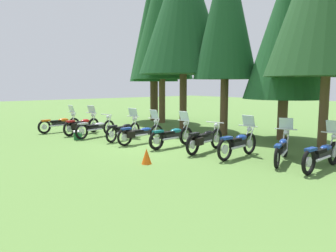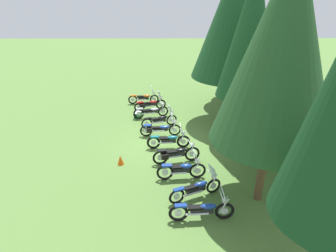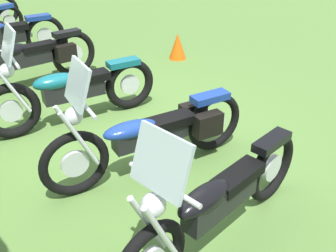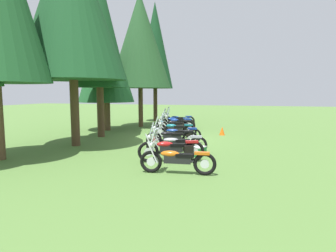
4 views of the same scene
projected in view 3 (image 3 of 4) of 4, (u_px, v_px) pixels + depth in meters
ground_plane at (108, 141)px, 4.85m from camera, size 80.00×80.00×0.00m
motorcycle_3 at (218, 200)px, 3.19m from camera, size 0.95×2.22×1.36m
motorcycle_4 at (153, 132)px, 4.14m from camera, size 0.71×2.37×1.36m
motorcycle_5 at (71, 90)px, 5.05m from camera, size 0.60×2.32×1.37m
motorcycle_6 at (28, 58)px, 6.05m from camera, size 0.88×2.33×1.03m
motorcycle_7 at (2, 36)px, 6.99m from camera, size 0.74×2.21×1.39m
traffic_cone at (178, 46)px, 7.30m from camera, size 0.32×0.32×0.48m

